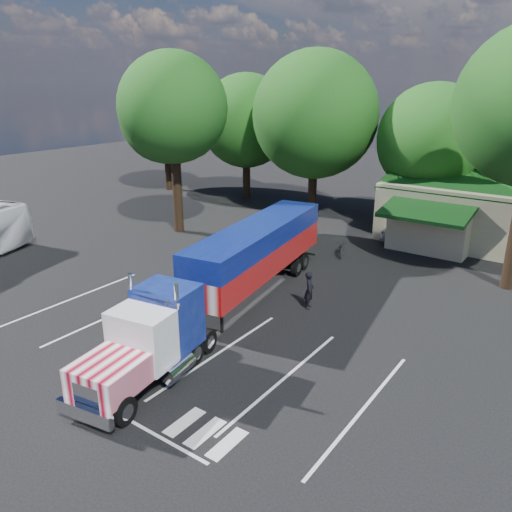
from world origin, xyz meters
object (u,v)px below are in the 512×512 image
Objects in this scene: semi_truck at (235,267)px; bicycle at (341,248)px; woman at (309,290)px; silver_sedan at (414,237)px.

semi_truck is 10.36m from bicycle.
woman is at bearing -100.86° from bicycle.
semi_truck is 9.57× the size of bicycle.
semi_truck is at bearing 104.49° from woman.
woman is 12.53m from silver_sedan.
bicycle is (0.60, 10.20, -1.67)m from semi_truck.
woman reaches higher than silver_sedan.
semi_truck is at bearing -119.88° from bicycle.
silver_sedan is (3.80, 14.69, -1.49)m from semi_truck.
woman is 8.32m from bicycle.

